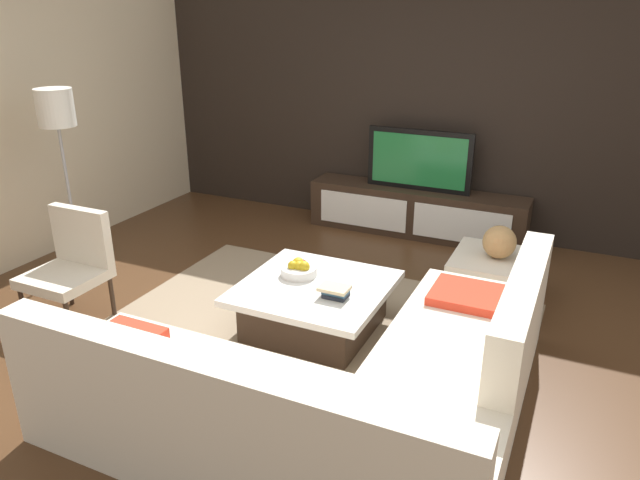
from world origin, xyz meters
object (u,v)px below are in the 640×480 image
(book_stack, at_px, (335,291))
(decorative_ball, at_px, (499,242))
(ottoman, at_px, (495,280))
(fruit_bowl, at_px, (299,269))
(sectional_couch, at_px, (342,389))
(floor_lamp, at_px, (57,120))
(media_console, at_px, (416,212))
(television, at_px, (419,160))
(coffee_table, at_px, (315,306))
(accent_chair_near, at_px, (72,260))

(book_stack, bearing_deg, decorative_ball, 51.57)
(ottoman, xyz_separation_m, fruit_bowl, (-1.32, -0.95, 0.23))
(sectional_couch, relative_size, decorative_ball, 9.44)
(sectional_couch, bearing_deg, ottoman, 75.87)
(floor_lamp, xyz_separation_m, decorative_ball, (3.65, 0.94, -0.85))
(floor_lamp, bearing_deg, media_console, 40.06)
(floor_lamp, height_order, ottoman, floor_lamp)
(television, distance_m, ottoman, 1.74)
(decorative_ball, bearing_deg, ottoman, 0.00)
(floor_lamp, bearing_deg, sectional_couch, -19.01)
(media_console, xyz_separation_m, coffee_table, (-0.10, -2.30, -0.05))
(floor_lamp, xyz_separation_m, ottoman, (3.65, 0.94, -1.18))
(television, distance_m, book_stack, 2.45)
(decorative_ball, height_order, book_stack, decorative_ball)
(media_console, distance_m, floor_lamp, 3.58)
(coffee_table, xyz_separation_m, ottoman, (1.15, 1.05, -0.00))
(coffee_table, xyz_separation_m, book_stack, (0.22, -0.12, 0.22))
(media_console, relative_size, television, 2.09)
(floor_lamp, bearing_deg, coffee_table, -2.52)
(sectional_couch, bearing_deg, book_stack, 116.12)
(sectional_couch, bearing_deg, fruit_bowl, 127.29)
(sectional_couch, relative_size, accent_chair_near, 2.90)
(accent_chair_near, relative_size, fruit_bowl, 3.11)
(coffee_table, height_order, decorative_ball, decorative_ball)
(media_console, bearing_deg, sectional_couch, -80.67)
(fruit_bowl, bearing_deg, ottoman, 35.70)
(coffee_table, xyz_separation_m, fruit_bowl, (-0.18, 0.10, 0.23))
(ottoman, distance_m, decorative_ball, 0.33)
(accent_chair_near, bearing_deg, sectional_couch, -15.38)
(media_console, bearing_deg, television, 90.00)
(floor_lamp, height_order, fruit_bowl, floor_lamp)
(media_console, xyz_separation_m, fruit_bowl, (-0.28, -2.20, 0.18))
(television, height_order, ottoman, television)
(television, height_order, floor_lamp, floor_lamp)
(television, relative_size, floor_lamp, 0.67)
(floor_lamp, relative_size, ottoman, 2.36)
(ottoman, xyz_separation_m, book_stack, (-0.93, -1.17, 0.23))
(book_stack, bearing_deg, media_console, 92.81)
(media_console, height_order, decorative_ball, decorative_ball)
(ottoman, relative_size, decorative_ball, 2.62)
(sectional_couch, relative_size, floor_lamp, 1.53)
(coffee_table, height_order, accent_chair_near, accent_chair_near)
(television, distance_m, fruit_bowl, 2.25)
(fruit_bowl, height_order, decorative_ball, decorative_ball)
(floor_lamp, distance_m, book_stack, 2.89)
(television, xyz_separation_m, ottoman, (1.05, -1.25, -0.61))
(accent_chair_near, height_order, decorative_ball, accent_chair_near)
(sectional_couch, distance_m, fruit_bowl, 1.35)
(fruit_bowl, bearing_deg, coffee_table, -29.05)
(accent_chair_near, relative_size, book_stack, 4.15)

